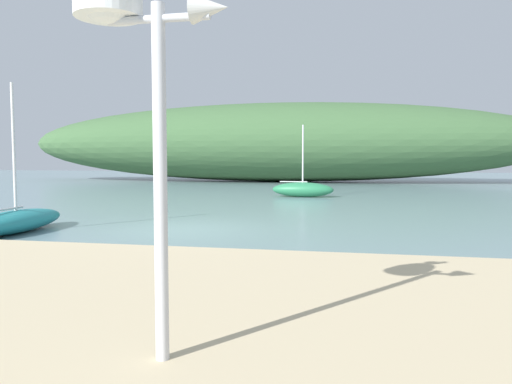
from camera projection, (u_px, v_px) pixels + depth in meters
name	position (u px, v px, depth m)	size (l,w,h in m)	color
ground_plane	(184.00, 230.00, 13.64)	(120.00, 120.00, 0.00)	gray
distant_hill	(277.00, 142.00, 41.97)	(45.49, 10.20, 6.69)	#3D6038
mast_structure	(123.00, 27.00, 4.24)	(1.37, 0.59, 3.49)	silver
sailboat_near_shore	(16.00, 221.00, 13.16)	(1.37, 3.79, 3.99)	teal
sailboat_far_right	(303.00, 189.00, 25.22)	(3.24, 1.21, 3.69)	#287A4C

